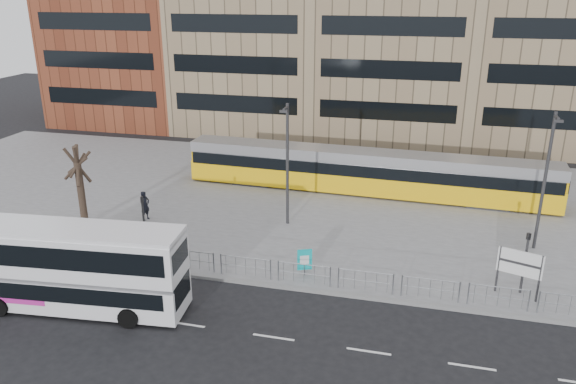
% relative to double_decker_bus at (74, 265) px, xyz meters
% --- Properties ---
extents(ground, '(120.00, 120.00, 0.00)m').
position_rel_double_decker_bus_xyz_m(ground, '(7.29, 3.92, -2.17)').
color(ground, black).
rests_on(ground, ground).
extents(plaza, '(64.00, 24.00, 0.15)m').
position_rel_double_decker_bus_xyz_m(plaza, '(7.29, 15.92, -2.10)').
color(plaza, slate).
rests_on(plaza, ground).
extents(kerb, '(64.00, 0.25, 0.17)m').
position_rel_double_decker_bus_xyz_m(kerb, '(7.29, 3.97, -2.10)').
color(kerb, gray).
rests_on(kerb, ground).
extents(pedestrian_barrier, '(32.07, 0.07, 1.10)m').
position_rel_double_decker_bus_xyz_m(pedestrian_barrier, '(9.29, 4.42, -1.19)').
color(pedestrian_barrier, '#979A9F').
rests_on(pedestrian_barrier, plaza).
extents(road_markings, '(62.00, 0.12, 0.01)m').
position_rel_double_decker_bus_xyz_m(road_markings, '(8.29, -0.08, -2.17)').
color(road_markings, white).
rests_on(road_markings, ground).
extents(double_decker_bus, '(10.21, 3.26, 4.02)m').
position_rel_double_decker_bus_xyz_m(double_decker_bus, '(0.00, 0.00, 0.00)').
color(double_decker_bus, white).
rests_on(double_decker_bus, ground).
extents(tram, '(25.76, 3.41, 3.03)m').
position_rel_double_decker_bus_xyz_m(tram, '(10.93, 18.25, -0.50)').
color(tram, yellow).
rests_on(tram, plaza).
extents(station_sign, '(1.95, 0.73, 2.34)m').
position_rel_double_decker_bus_xyz_m(station_sign, '(19.52, 5.70, -0.40)').
color(station_sign, '#2D2D30').
rests_on(station_sign, plaza).
extents(ad_panel, '(0.71, 0.35, 1.40)m').
position_rel_double_decker_bus_xyz_m(ad_panel, '(9.42, 5.33, -1.20)').
color(ad_panel, '#2D2D30').
rests_on(ad_panel, plaza).
extents(pedestrian, '(0.64, 0.79, 1.86)m').
position_rel_double_decker_bus_xyz_m(pedestrian, '(-1.77, 9.91, -1.09)').
color(pedestrian, black).
rests_on(pedestrian, plaza).
extents(traffic_light_west, '(0.23, 0.25, 3.10)m').
position_rel_double_decker_bus_xyz_m(traffic_light_west, '(0.22, 6.10, -0.05)').
color(traffic_light_west, '#2D2D30').
rests_on(traffic_light_west, plaza).
extents(traffic_light_east, '(0.23, 0.25, 3.10)m').
position_rel_double_decker_bus_xyz_m(traffic_light_east, '(19.79, 6.10, -0.05)').
color(traffic_light_east, '#2D2D30').
rests_on(traffic_light_east, plaza).
extents(lamp_post_west, '(0.45, 1.04, 7.46)m').
position_rel_double_decker_bus_xyz_m(lamp_post_west, '(6.97, 11.44, 2.08)').
color(lamp_post_west, '#2D2D30').
rests_on(lamp_post_west, plaza).
extents(lamp_post_east, '(0.45, 1.04, 7.71)m').
position_rel_double_decker_bus_xyz_m(lamp_post_east, '(21.19, 11.44, 2.20)').
color(lamp_post_east, '#2D2D30').
rests_on(lamp_post_east, plaza).
extents(bare_tree, '(4.23, 4.23, 7.18)m').
position_rel_double_decker_bus_xyz_m(bare_tree, '(-5.03, 8.27, 3.22)').
color(bare_tree, black).
rests_on(bare_tree, plaza).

